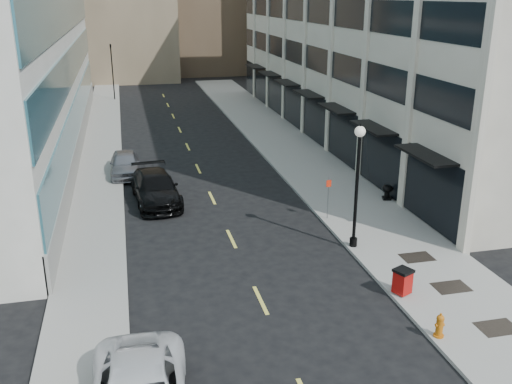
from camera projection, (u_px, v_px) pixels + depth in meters
name	position (u px, v px, depth m)	size (l,w,h in m)	color
ground	(274.00, 328.00, 20.24)	(160.00, 160.00, 0.00)	black
sidewalk_right	(304.00, 161.00, 40.22)	(5.00, 80.00, 0.15)	gray
sidewalk_left	(99.00, 174.00, 37.20)	(3.00, 80.00, 0.15)	gray
building_right	(392.00, 23.00, 45.74)	(15.30, 46.50, 18.25)	beige
skyline_stone	(278.00, 3.00, 81.49)	(10.00, 14.00, 20.00)	beige
grate_near	(498.00, 328.00, 19.99)	(1.40, 1.00, 0.01)	black
grate_mid	(451.00, 287.00, 22.75)	(1.40, 1.00, 0.01)	black
grate_far	(417.00, 257.00, 25.32)	(1.40, 1.00, 0.01)	black
road_centerline	(205.00, 182.00, 35.87)	(0.15, 68.20, 0.01)	#D8CC4C
traffic_signal	(111.00, 48.00, 61.30)	(0.66, 0.66, 6.98)	black
car_black_pickup	(156.00, 188.00, 32.14)	(2.38, 5.85, 1.70)	black
car_silver_sedan	(125.00, 164.00, 36.97)	(1.87, 4.65, 1.59)	gray
fire_hydrant	(440.00, 325.00, 19.35)	(0.36, 0.36, 0.88)	#CF680E
trash_bin	(403.00, 281.00, 22.10)	(0.84, 0.84, 1.04)	#A60E0B
lamppost	(357.00, 176.00, 25.35)	(0.48, 0.48, 5.81)	black
sign_post	(328.00, 192.00, 29.22)	(0.26, 0.06, 2.25)	slate
urn_planter	(387.00, 191.00, 32.30)	(0.62, 0.62, 0.86)	black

